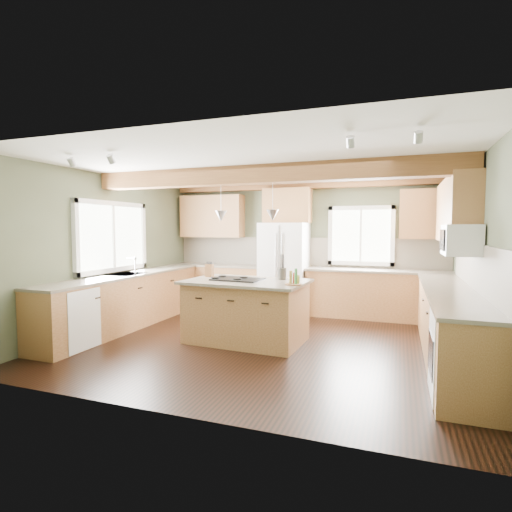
% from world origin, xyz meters
% --- Properties ---
extents(floor, '(5.60, 5.60, 0.00)m').
position_xyz_m(floor, '(0.00, 0.00, 0.00)').
color(floor, black).
rests_on(floor, ground).
extents(ceiling, '(5.60, 5.60, 0.00)m').
position_xyz_m(ceiling, '(0.00, 0.00, 2.60)').
color(ceiling, silver).
rests_on(ceiling, wall_back).
extents(wall_back, '(5.60, 0.00, 5.60)m').
position_xyz_m(wall_back, '(0.00, 2.50, 1.30)').
color(wall_back, '#434833').
rests_on(wall_back, ground).
extents(wall_left, '(0.00, 5.00, 5.00)m').
position_xyz_m(wall_left, '(-2.80, 0.00, 1.30)').
color(wall_left, '#434833').
rests_on(wall_left, ground).
extents(wall_right, '(0.00, 5.00, 5.00)m').
position_xyz_m(wall_right, '(2.80, 0.00, 1.30)').
color(wall_right, '#434833').
rests_on(wall_right, ground).
extents(ceiling_beam, '(5.55, 0.26, 0.26)m').
position_xyz_m(ceiling_beam, '(0.00, -0.05, 2.47)').
color(ceiling_beam, brown).
rests_on(ceiling_beam, ceiling).
extents(soffit_trim, '(5.55, 0.20, 0.10)m').
position_xyz_m(soffit_trim, '(0.00, 2.40, 2.54)').
color(soffit_trim, brown).
rests_on(soffit_trim, ceiling).
extents(backsplash_back, '(5.58, 0.03, 0.58)m').
position_xyz_m(backsplash_back, '(0.00, 2.48, 1.21)').
color(backsplash_back, brown).
rests_on(backsplash_back, wall_back).
extents(backsplash_right, '(0.03, 3.70, 0.58)m').
position_xyz_m(backsplash_right, '(2.78, 0.05, 1.21)').
color(backsplash_right, brown).
rests_on(backsplash_right, wall_right).
extents(base_cab_back_left, '(2.02, 0.60, 0.88)m').
position_xyz_m(base_cab_back_left, '(-1.79, 2.20, 0.44)').
color(base_cab_back_left, brown).
rests_on(base_cab_back_left, floor).
extents(counter_back_left, '(2.06, 0.64, 0.04)m').
position_xyz_m(counter_back_left, '(-1.79, 2.20, 0.90)').
color(counter_back_left, brown).
rests_on(counter_back_left, base_cab_back_left).
extents(base_cab_back_right, '(2.62, 0.60, 0.88)m').
position_xyz_m(base_cab_back_right, '(1.49, 2.20, 0.44)').
color(base_cab_back_right, brown).
rests_on(base_cab_back_right, floor).
extents(counter_back_right, '(2.66, 0.64, 0.04)m').
position_xyz_m(counter_back_right, '(1.49, 2.20, 0.90)').
color(counter_back_right, brown).
rests_on(counter_back_right, base_cab_back_right).
extents(base_cab_left, '(0.60, 3.70, 0.88)m').
position_xyz_m(base_cab_left, '(-2.50, 0.05, 0.44)').
color(base_cab_left, brown).
rests_on(base_cab_left, floor).
extents(counter_left, '(0.64, 3.74, 0.04)m').
position_xyz_m(counter_left, '(-2.50, 0.05, 0.90)').
color(counter_left, brown).
rests_on(counter_left, base_cab_left).
extents(base_cab_right, '(0.60, 3.70, 0.88)m').
position_xyz_m(base_cab_right, '(2.50, 0.05, 0.44)').
color(base_cab_right, brown).
rests_on(base_cab_right, floor).
extents(counter_right, '(0.64, 3.74, 0.04)m').
position_xyz_m(counter_right, '(2.50, 0.05, 0.90)').
color(counter_right, brown).
rests_on(counter_right, base_cab_right).
extents(upper_cab_back_left, '(1.40, 0.35, 0.90)m').
position_xyz_m(upper_cab_back_left, '(-1.99, 2.33, 1.95)').
color(upper_cab_back_left, brown).
rests_on(upper_cab_back_left, wall_back).
extents(upper_cab_over_fridge, '(0.96, 0.35, 0.70)m').
position_xyz_m(upper_cab_over_fridge, '(-0.30, 2.33, 2.15)').
color(upper_cab_over_fridge, brown).
rests_on(upper_cab_over_fridge, wall_back).
extents(upper_cab_right, '(0.35, 2.20, 0.90)m').
position_xyz_m(upper_cab_right, '(2.62, 0.90, 1.95)').
color(upper_cab_right, brown).
rests_on(upper_cab_right, wall_right).
extents(upper_cab_back_corner, '(0.90, 0.35, 0.90)m').
position_xyz_m(upper_cab_back_corner, '(2.30, 2.33, 1.95)').
color(upper_cab_back_corner, brown).
rests_on(upper_cab_back_corner, wall_back).
extents(window_left, '(0.04, 1.60, 1.05)m').
position_xyz_m(window_left, '(-2.78, 0.05, 1.55)').
color(window_left, white).
rests_on(window_left, wall_left).
extents(window_back, '(1.10, 0.04, 1.00)m').
position_xyz_m(window_back, '(1.15, 2.48, 1.55)').
color(window_back, white).
rests_on(window_back, wall_back).
extents(sink, '(0.50, 0.65, 0.03)m').
position_xyz_m(sink, '(-2.50, 0.05, 0.91)').
color(sink, '#262628').
rests_on(sink, counter_left).
extents(faucet, '(0.02, 0.02, 0.28)m').
position_xyz_m(faucet, '(-2.32, 0.05, 1.05)').
color(faucet, '#B2B2B7').
rests_on(faucet, sink).
extents(dishwasher, '(0.60, 0.60, 0.84)m').
position_xyz_m(dishwasher, '(-2.49, -1.25, 0.43)').
color(dishwasher, white).
rests_on(dishwasher, floor).
extents(oven, '(0.60, 0.72, 0.84)m').
position_xyz_m(oven, '(2.49, -1.25, 0.43)').
color(oven, white).
rests_on(oven, floor).
extents(microwave, '(0.40, 0.70, 0.38)m').
position_xyz_m(microwave, '(2.58, -0.05, 1.55)').
color(microwave, white).
rests_on(microwave, wall_right).
extents(pendant_left, '(0.18, 0.18, 0.16)m').
position_xyz_m(pendant_left, '(-0.69, -0.03, 1.88)').
color(pendant_left, '#B2B2B7').
rests_on(pendant_left, ceiling).
extents(pendant_right, '(0.18, 0.18, 0.16)m').
position_xyz_m(pendant_right, '(0.14, -0.07, 1.88)').
color(pendant_right, '#B2B2B7').
rests_on(pendant_right, ceiling).
extents(refrigerator, '(0.90, 0.74, 1.80)m').
position_xyz_m(refrigerator, '(-0.30, 2.12, 0.90)').
color(refrigerator, white).
rests_on(refrigerator, floor).
extents(island, '(1.72, 1.11, 0.88)m').
position_xyz_m(island, '(-0.27, -0.05, 0.44)').
color(island, brown).
rests_on(island, floor).
extents(island_top, '(1.84, 1.23, 0.04)m').
position_xyz_m(island_top, '(-0.27, -0.05, 0.90)').
color(island_top, brown).
rests_on(island_top, island).
extents(cooktop, '(0.75, 0.52, 0.02)m').
position_xyz_m(cooktop, '(-0.41, -0.04, 0.93)').
color(cooktop, black).
rests_on(cooktop, island_top).
extents(knife_block, '(0.12, 0.09, 0.20)m').
position_xyz_m(knife_block, '(-0.99, 0.16, 1.02)').
color(knife_block, brown).
rests_on(knife_block, island_top).
extents(utensil_crock, '(0.14, 0.14, 0.17)m').
position_xyz_m(utensil_crock, '(0.20, 0.24, 1.01)').
color(utensil_crock, '#423C35').
rests_on(utensil_crock, island_top).
extents(bottle_tray, '(0.28, 0.28, 0.21)m').
position_xyz_m(bottle_tray, '(0.51, -0.26, 1.03)').
color(bottle_tray, brown).
rests_on(bottle_tray, island_top).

